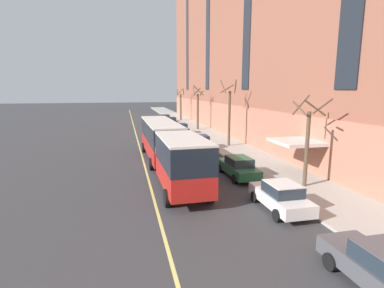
# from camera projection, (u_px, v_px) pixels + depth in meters

# --- Properties ---
(ground_plane) EXTENTS (260.00, 260.00, 0.00)m
(ground_plane) POSITION_uv_depth(u_px,v_px,m) (157.00, 165.00, 25.87)
(ground_plane) COLOR #38383A
(sidewalk) EXTENTS (4.84, 160.00, 0.15)m
(sidewalk) POSITION_uv_depth(u_px,v_px,m) (241.00, 152.00, 30.67)
(sidewalk) COLOR #ADA89E
(sidewalk) RESTS_ON ground
(city_bus) EXTENTS (3.15, 18.31, 3.60)m
(city_bus) POSITION_uv_depth(u_px,v_px,m) (167.00, 144.00, 23.98)
(city_bus) COLOR red
(city_bus) RESTS_ON ground
(parked_car_black_0) EXTENTS (2.01, 4.42, 1.56)m
(parked_car_black_0) POSITION_uv_depth(u_px,v_px,m) (171.00, 122.00, 53.41)
(parked_car_black_0) COLOR black
(parked_car_black_0) RESTS_ON ground
(parked_car_green_2) EXTENTS (1.95, 4.83, 1.56)m
(parked_car_green_2) POSITION_uv_depth(u_px,v_px,m) (238.00, 167.00, 22.14)
(parked_car_green_2) COLOR #23603D
(parked_car_green_2) RESTS_ON ground
(parked_car_navy_4) EXTENTS (1.99, 4.60, 1.56)m
(parked_car_navy_4) POSITION_uv_depth(u_px,v_px,m) (181.00, 129.00, 43.74)
(parked_car_navy_4) COLOR navy
(parked_car_navy_4) RESTS_ON ground
(parked_car_navy_5) EXTENTS (2.01, 4.51, 1.56)m
(parked_car_navy_5) POSITION_uv_depth(u_px,v_px,m) (201.00, 142.00, 32.58)
(parked_car_navy_5) COLOR navy
(parked_car_navy_5) RESTS_ON ground
(parked_car_white_6) EXTENTS (1.96, 4.29, 1.56)m
(parked_car_white_6) POSITION_uv_depth(u_px,v_px,m) (281.00, 196.00, 16.01)
(parked_car_white_6) COLOR silver
(parked_car_white_6) RESTS_ON ground
(parked_car_darkgray_7) EXTENTS (1.98, 4.80, 1.56)m
(parked_car_darkgray_7) POSITION_uv_depth(u_px,v_px,m) (165.00, 118.00, 59.41)
(parked_car_darkgray_7) COLOR #4C4C51
(parked_car_darkgray_7) RESTS_ON ground
(street_tree_near_corner) EXTENTS (1.87, 1.86, 5.94)m
(street_tree_near_corner) POSITION_uv_depth(u_px,v_px,m) (307.00, 140.00, 19.22)
(street_tree_near_corner) COLOR brown
(street_tree_near_corner) RESTS_ON sidewalk
(street_tree_mid_block) EXTENTS (1.71, 1.78, 7.34)m
(street_tree_mid_block) POSITION_uv_depth(u_px,v_px,m) (229.00, 114.00, 33.37)
(street_tree_mid_block) COLOR brown
(street_tree_mid_block) RESTS_ON sidewalk
(street_tree_far_uptown) EXTENTS (1.68, 1.66, 6.94)m
(street_tree_far_uptown) POSITION_uv_depth(u_px,v_px,m) (198.00, 108.00, 47.58)
(street_tree_far_uptown) COLOR brown
(street_tree_far_uptown) RESTS_ON sidewalk
(street_tree_far_downtown) EXTENTS (1.73, 1.69, 6.49)m
(street_tree_far_downtown) POSITION_uv_depth(u_px,v_px,m) (181.00, 105.00, 61.88)
(street_tree_far_downtown) COLOR brown
(street_tree_far_downtown) RESTS_ON sidewalk
(lane_centerline) EXTENTS (0.16, 140.00, 0.01)m
(lane_centerline) POSITION_uv_depth(u_px,v_px,m) (142.00, 158.00, 28.52)
(lane_centerline) COLOR #E0D66B
(lane_centerline) RESTS_ON ground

